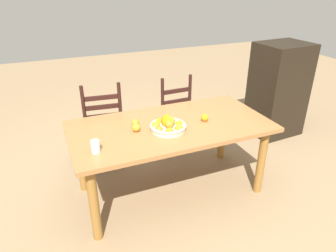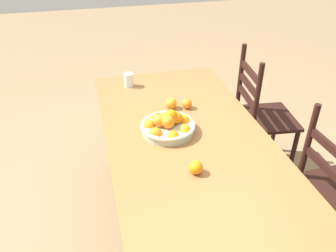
{
  "view_description": "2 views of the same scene",
  "coord_description": "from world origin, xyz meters",
  "px_view_note": "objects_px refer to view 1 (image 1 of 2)",
  "views": [
    {
      "loc": [
        -0.98,
        -2.29,
        1.94
      ],
      "look_at": [
        -0.06,
        -0.09,
        0.77
      ],
      "focal_mm": 32.96,
      "sensor_mm": 36.0,
      "label": 1
    },
    {
      "loc": [
        1.54,
        -0.5,
        1.83
      ],
      "look_at": [
        -0.06,
        -0.09,
        0.77
      ],
      "focal_mm": 36.98,
      "sensor_mm": 36.0,
      "label": 2
    }
  ],
  "objects_px": {
    "chair_near_window": "(171,114)",
    "fruit_bowl": "(168,125)",
    "drinking_glass": "(95,147)",
    "chair_by_cabinet": "(103,126)",
    "orange_loose_2": "(136,127)",
    "cabinet": "(278,90)",
    "dining_table": "(171,134)",
    "orange_loose_0": "(135,123)",
    "orange_loose_1": "(205,118)"
  },
  "relations": [
    {
      "from": "chair_near_window",
      "to": "fruit_bowl",
      "type": "xyz_separation_m",
      "value": [
        -0.42,
        -0.89,
        0.34
      ]
    },
    {
      "from": "drinking_glass",
      "to": "chair_by_cabinet",
      "type": "bearing_deg",
      "value": 76.18
    },
    {
      "from": "fruit_bowl",
      "to": "drinking_glass",
      "type": "relative_size",
      "value": 3.24
    },
    {
      "from": "chair_by_cabinet",
      "to": "orange_loose_2",
      "type": "relative_size",
      "value": 13.57
    },
    {
      "from": "fruit_bowl",
      "to": "cabinet",
      "type": "bearing_deg",
      "value": 21.85
    },
    {
      "from": "dining_table",
      "to": "orange_loose_2",
      "type": "xyz_separation_m",
      "value": [
        -0.33,
        -0.01,
        0.13
      ]
    },
    {
      "from": "fruit_bowl",
      "to": "orange_loose_2",
      "type": "distance_m",
      "value": 0.27
    },
    {
      "from": "chair_near_window",
      "to": "cabinet",
      "type": "distance_m",
      "value": 1.46
    },
    {
      "from": "dining_table",
      "to": "chair_near_window",
      "type": "height_order",
      "value": "chair_near_window"
    },
    {
      "from": "chair_near_window",
      "to": "fruit_bowl",
      "type": "height_order",
      "value": "chair_near_window"
    },
    {
      "from": "chair_by_cabinet",
      "to": "fruit_bowl",
      "type": "height_order",
      "value": "chair_by_cabinet"
    },
    {
      "from": "drinking_glass",
      "to": "orange_loose_0",
      "type": "bearing_deg",
      "value": 37.33
    },
    {
      "from": "fruit_bowl",
      "to": "orange_loose_1",
      "type": "xyz_separation_m",
      "value": [
        0.39,
        0.04,
        -0.01
      ]
    },
    {
      "from": "fruit_bowl",
      "to": "drinking_glass",
      "type": "distance_m",
      "value": 0.66
    },
    {
      "from": "orange_loose_0",
      "to": "orange_loose_2",
      "type": "height_order",
      "value": "orange_loose_2"
    },
    {
      "from": "cabinet",
      "to": "fruit_bowl",
      "type": "distance_m",
      "value": 2.01
    },
    {
      "from": "chair_near_window",
      "to": "fruit_bowl",
      "type": "relative_size",
      "value": 2.99
    },
    {
      "from": "cabinet",
      "to": "orange_loose_1",
      "type": "height_order",
      "value": "cabinet"
    },
    {
      "from": "chair_by_cabinet",
      "to": "orange_loose_1",
      "type": "height_order",
      "value": "chair_by_cabinet"
    },
    {
      "from": "dining_table",
      "to": "orange_loose_1",
      "type": "xyz_separation_m",
      "value": [
        0.32,
        -0.05,
        0.13
      ]
    },
    {
      "from": "cabinet",
      "to": "orange_loose_0",
      "type": "bearing_deg",
      "value": -168.6
    },
    {
      "from": "chair_by_cabinet",
      "to": "orange_loose_1",
      "type": "relative_size",
      "value": 14.3
    },
    {
      "from": "chair_by_cabinet",
      "to": "orange_loose_0",
      "type": "height_order",
      "value": "chair_by_cabinet"
    },
    {
      "from": "chair_by_cabinet",
      "to": "orange_loose_1",
      "type": "xyz_separation_m",
      "value": [
        0.79,
        -0.79,
        0.3
      ]
    },
    {
      "from": "dining_table",
      "to": "drinking_glass",
      "type": "relative_size",
      "value": 18.47
    },
    {
      "from": "fruit_bowl",
      "to": "orange_loose_2",
      "type": "relative_size",
      "value": 4.35
    },
    {
      "from": "dining_table",
      "to": "orange_loose_2",
      "type": "bearing_deg",
      "value": -178.6
    },
    {
      "from": "orange_loose_1",
      "to": "drinking_glass",
      "type": "bearing_deg",
      "value": -170.57
    },
    {
      "from": "dining_table",
      "to": "cabinet",
      "type": "relative_size",
      "value": 1.5
    },
    {
      "from": "cabinet",
      "to": "orange_loose_2",
      "type": "relative_size",
      "value": 16.53
    },
    {
      "from": "fruit_bowl",
      "to": "chair_by_cabinet",
      "type": "bearing_deg",
      "value": 116.1
    },
    {
      "from": "dining_table",
      "to": "chair_by_cabinet",
      "type": "bearing_deg",
      "value": 122.75
    },
    {
      "from": "orange_loose_0",
      "to": "orange_loose_1",
      "type": "distance_m",
      "value": 0.64
    },
    {
      "from": "dining_table",
      "to": "orange_loose_1",
      "type": "distance_m",
      "value": 0.35
    },
    {
      "from": "chair_by_cabinet",
      "to": "orange_loose_1",
      "type": "distance_m",
      "value": 1.16
    },
    {
      "from": "orange_loose_0",
      "to": "orange_loose_1",
      "type": "bearing_deg",
      "value": -12.79
    },
    {
      "from": "chair_near_window",
      "to": "orange_loose_1",
      "type": "relative_size",
      "value": 13.71
    },
    {
      "from": "chair_near_window",
      "to": "drinking_glass",
      "type": "height_order",
      "value": "chair_near_window"
    },
    {
      "from": "chair_by_cabinet",
      "to": "orange_loose_1",
      "type": "bearing_deg",
      "value": 141.51
    },
    {
      "from": "cabinet",
      "to": "fruit_bowl",
      "type": "xyz_separation_m",
      "value": [
        -1.86,
        -0.75,
        0.18
      ]
    },
    {
      "from": "orange_loose_1",
      "to": "orange_loose_2",
      "type": "relative_size",
      "value": 0.95
    },
    {
      "from": "dining_table",
      "to": "drinking_glass",
      "type": "bearing_deg",
      "value": -162.65
    },
    {
      "from": "orange_loose_2",
      "to": "drinking_glass",
      "type": "distance_m",
      "value": 0.44
    },
    {
      "from": "dining_table",
      "to": "chair_near_window",
      "type": "bearing_deg",
      "value": 66.21
    },
    {
      "from": "dining_table",
      "to": "drinking_glass",
      "type": "height_order",
      "value": "drinking_glass"
    },
    {
      "from": "dining_table",
      "to": "orange_loose_2",
      "type": "relative_size",
      "value": 24.8
    },
    {
      "from": "chair_near_window",
      "to": "chair_by_cabinet",
      "type": "height_order",
      "value": "chair_by_cabinet"
    },
    {
      "from": "chair_near_window",
      "to": "orange_loose_2",
      "type": "height_order",
      "value": "chair_near_window"
    },
    {
      "from": "cabinet",
      "to": "orange_loose_0",
      "type": "relative_size",
      "value": 18.59
    },
    {
      "from": "dining_table",
      "to": "cabinet",
      "type": "bearing_deg",
      "value": 19.99
    }
  ]
}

